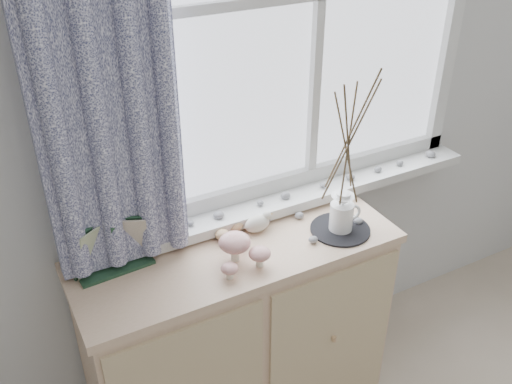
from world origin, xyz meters
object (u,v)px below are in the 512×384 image
at_px(twig_pitcher, 349,138).
at_px(botanical_book, 114,249).
at_px(toadstool_cluster, 240,248).
at_px(sideboard, 240,334).

bearing_deg(twig_pitcher, botanical_book, -168.98).
height_order(botanical_book, toadstool_cluster, botanical_book).
xyz_separation_m(toadstool_cluster, twig_pitcher, (0.42, -0.00, 0.32)).
bearing_deg(toadstool_cluster, sideboard, 68.86).
height_order(botanical_book, twig_pitcher, twig_pitcher).
relative_size(sideboard, botanical_book, 4.09).
xyz_separation_m(botanical_book, toadstool_cluster, (0.39, -0.15, -0.04)).
distance_m(botanical_book, twig_pitcher, 0.87).
bearing_deg(botanical_book, twig_pitcher, -14.05).
bearing_deg(botanical_book, sideboard, -13.34).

